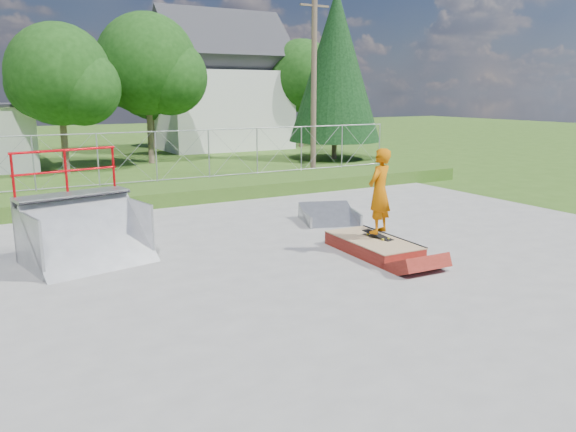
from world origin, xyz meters
name	(u,v)px	position (x,y,z in m)	size (l,w,h in m)	color
ground	(311,277)	(0.00, 0.00, 0.00)	(120.00, 120.00, 0.00)	#355919
concrete_pad	(311,276)	(0.00, 0.00, 0.02)	(20.00, 16.00, 0.04)	gray
grass_berm	(166,193)	(0.00, 9.50, 0.25)	(24.00, 3.00, 0.50)	#355919
grind_box	(373,246)	(2.09, 0.70, 0.18)	(1.22, 2.41, 0.35)	maroon
quarter_pipe	(85,209)	(-3.71, 3.10, 1.20)	(2.39, 2.03, 2.39)	#929599
flat_bank_ramp	(329,215)	(2.96, 3.80, 0.23)	(1.47, 1.57, 0.45)	#929599
skateboard	(378,236)	(2.27, 0.75, 0.40)	(0.22, 0.80, 0.02)	black
skater	(379,194)	(2.27, 0.75, 1.36)	(0.70, 0.46, 1.93)	#C36204
chain_link_fence	(156,157)	(0.00, 10.50, 1.40)	(20.00, 0.06, 1.80)	#9EA1A7
gable_house	(221,90)	(9.00, 26.00, 3.84)	(8.40, 6.08, 8.94)	silver
utility_pole	(314,84)	(7.50, 12.00, 4.00)	(0.24, 0.24, 8.00)	brown
tree_left_near	(66,78)	(-1.75, 17.83, 4.24)	(4.76, 4.48, 6.65)	brown
tree_center	(154,68)	(2.78, 19.81, 4.85)	(5.44, 5.12, 7.60)	brown
tree_right_far	(306,79)	(14.27, 23.82, 4.54)	(5.10, 4.80, 7.12)	brown
tree_back_mid	(156,93)	(5.21, 27.86, 3.63)	(4.08, 3.84, 5.70)	brown
conifer_tree	(336,66)	(12.00, 17.00, 5.05)	(5.04, 5.04, 9.10)	brown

